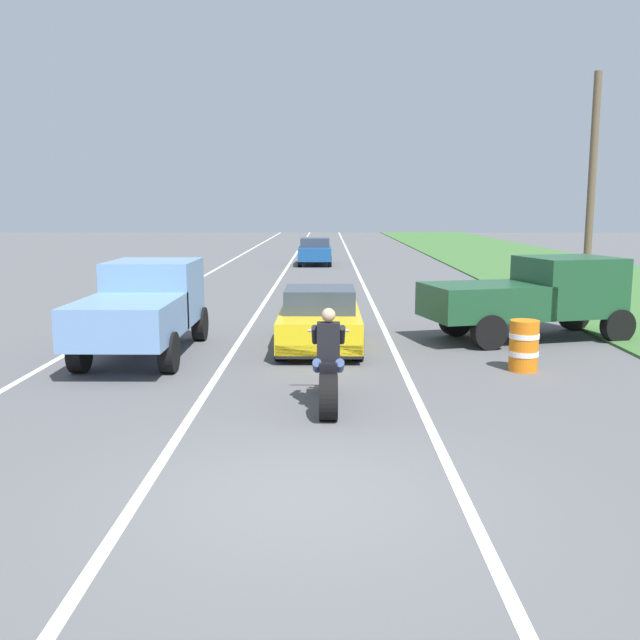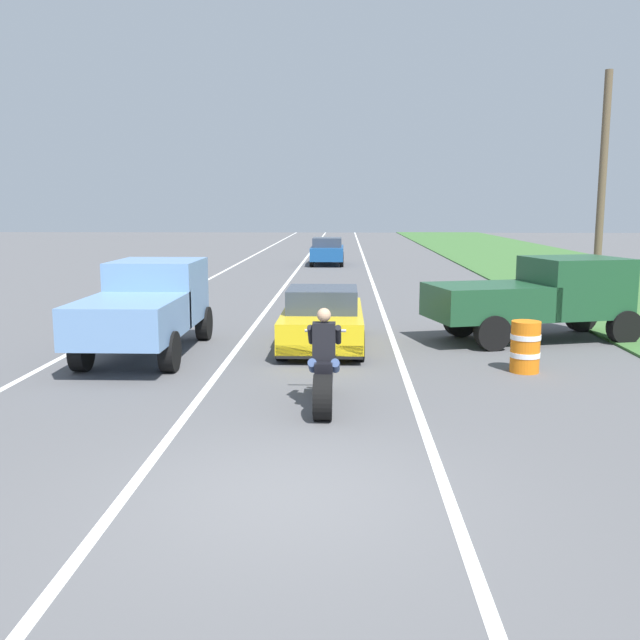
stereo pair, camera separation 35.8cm
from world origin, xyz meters
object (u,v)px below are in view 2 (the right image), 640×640
(pickup_truck_right_shoulder_dark_green, at_px, (539,295))
(sports_car_yellow, at_px, (323,319))
(construction_barrel_mid, at_px, (478,311))
(construction_barrel_nearest, at_px, (525,347))
(distant_car_far_ahead, at_px, (327,251))
(motorcycle_with_rider, at_px, (324,372))
(pickup_truck_left_lane_light_blue, at_px, (147,304))

(pickup_truck_right_shoulder_dark_green, bearing_deg, sports_car_yellow, -170.00)
(construction_barrel_mid, bearing_deg, construction_barrel_nearest, -89.80)
(sports_car_yellow, bearing_deg, construction_barrel_nearest, -31.07)
(pickup_truck_right_shoulder_dark_green, distance_m, distant_car_far_ahead, 22.66)
(motorcycle_with_rider, relative_size, pickup_truck_right_shoulder_dark_green, 0.43)
(pickup_truck_left_lane_light_blue, height_order, construction_barrel_nearest, pickup_truck_left_lane_light_blue)
(construction_barrel_mid, bearing_deg, pickup_truck_left_lane_light_blue, -156.58)
(pickup_truck_left_lane_light_blue, relative_size, distant_car_far_ahead, 1.20)
(sports_car_yellow, relative_size, construction_barrel_mid, 4.30)
(sports_car_yellow, relative_size, pickup_truck_left_lane_light_blue, 0.90)
(construction_barrel_nearest, distance_m, distant_car_far_ahead, 25.67)
(distant_car_far_ahead, bearing_deg, construction_barrel_nearest, -79.93)
(sports_car_yellow, xyz_separation_m, pickup_truck_left_lane_light_blue, (-3.76, -1.02, 0.48))
(sports_car_yellow, xyz_separation_m, construction_barrel_nearest, (4.01, -2.42, -0.13))
(distant_car_far_ahead, bearing_deg, pickup_truck_left_lane_light_blue, -97.83)
(sports_car_yellow, relative_size, pickup_truck_right_shoulder_dark_green, 0.84)
(construction_barrel_mid, xyz_separation_m, distant_car_far_ahead, (-4.47, 20.52, 0.27))
(construction_barrel_mid, bearing_deg, sports_car_yellow, -149.69)
(sports_car_yellow, height_order, pickup_truck_left_lane_light_blue, pickup_truck_left_lane_light_blue)
(construction_barrel_mid, relative_size, distant_car_far_ahead, 0.25)
(motorcycle_with_rider, distance_m, construction_barrel_nearest, 4.65)
(pickup_truck_left_lane_light_blue, distance_m, distant_car_far_ahead, 24.11)
(motorcycle_with_rider, distance_m, sports_car_yellow, 5.06)
(motorcycle_with_rider, bearing_deg, pickup_truck_left_lane_light_blue, 134.39)
(construction_barrel_nearest, xyz_separation_m, distant_car_far_ahead, (-4.49, 25.27, 0.27))
(construction_barrel_nearest, relative_size, distant_car_far_ahead, 0.25)
(motorcycle_with_rider, xyz_separation_m, sports_car_yellow, (-0.18, 5.05, 0.04))
(pickup_truck_left_lane_light_blue, distance_m, construction_barrel_mid, 8.47)
(motorcycle_with_rider, height_order, pickup_truck_left_lane_light_blue, pickup_truck_left_lane_light_blue)
(motorcycle_with_rider, xyz_separation_m, construction_barrel_nearest, (3.83, 2.64, -0.09))
(pickup_truck_right_shoulder_dark_green, xyz_separation_m, distant_car_far_ahead, (-5.62, 21.95, -0.33))
(pickup_truck_left_lane_light_blue, xyz_separation_m, distant_car_far_ahead, (3.28, 23.88, -0.33))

